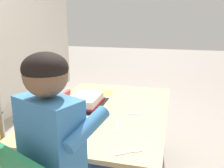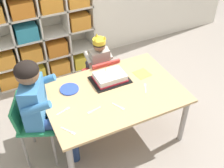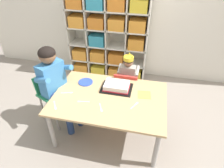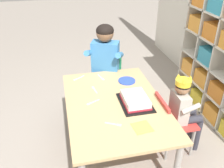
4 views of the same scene
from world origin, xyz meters
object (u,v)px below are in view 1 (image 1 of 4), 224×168
birthday_cake_on_tray (85,101)px  fork_at_table_front_edge (117,127)px  fork_near_cake_tray (130,152)px  fork_near_child_seat (132,114)px  fork_by_napkin (87,142)px  paper_plate_stack (57,126)px  activity_table (106,117)px  classroom_chair_blue (50,120)px  fork_scattered_mid_table (125,97)px  adult_helper_seated (61,136)px  child_with_crown (38,103)px

birthday_cake_on_tray → fork_at_table_front_edge: (-0.31, -0.32, -0.03)m
birthday_cake_on_tray → fork_near_cake_tray: 0.74m
fork_near_cake_tray → fork_at_table_front_edge: bearing=-97.6°
fork_near_child_seat → fork_near_cake_tray: 0.50m
fork_by_napkin → fork_at_table_front_edge: size_ratio=1.01×
paper_plate_stack → fork_by_napkin: paper_plate_stack is taller
activity_table → classroom_chair_blue: (0.12, 0.52, -0.13)m
birthday_cake_on_tray → fork_scattered_mid_table: birthday_cake_on_tray is taller
fork_scattered_mid_table → paper_plate_stack: bearing=-85.7°
adult_helper_seated → activity_table: bearing=-70.1°
birthday_cake_on_tray → fork_by_napkin: size_ratio=2.74×
fork_near_child_seat → fork_scattered_mid_table: size_ratio=1.01×
fork_near_child_seat → birthday_cake_on_tray: bearing=-39.6°
child_with_crown → fork_at_table_front_edge: bearing=64.0°
fork_by_napkin → fork_near_child_seat: 0.48m
paper_plate_stack → fork_near_cake_tray: size_ratio=1.40×
birthday_cake_on_tray → fork_at_table_front_edge: bearing=-134.3°
activity_table → child_with_crown: 0.64m
fork_by_napkin → fork_near_cake_tray: bearing=63.4°
birthday_cake_on_tray → paper_plate_stack: bearing=174.7°
birthday_cake_on_tray → activity_table: bearing=-105.7°
birthday_cake_on_tray → fork_near_cake_tray: bearing=-142.2°
fork_by_napkin → fork_at_table_front_edge: 0.25m
classroom_chair_blue → paper_plate_stack: size_ratio=3.40×
fork_scattered_mid_table → child_with_crown: bearing=-137.5°
paper_plate_stack → activity_table: bearing=-31.1°
fork_near_cake_tray → fork_at_table_front_edge: size_ratio=0.96×
fork_scattered_mid_table → fork_near_cake_tray: 0.86m
classroom_chair_blue → fork_by_napkin: bearing=42.8°
birthday_cake_on_tray → fork_near_child_seat: birthday_cake_on_tray is taller
adult_helper_seated → fork_at_table_front_edge: 0.44m
fork_scattered_mid_table → activity_table: bearing=-75.9°
birthday_cake_on_tray → fork_scattered_mid_table: size_ratio=2.93×
adult_helper_seated → fork_scattered_mid_table: size_ratio=8.59×
fork_near_cake_tray → fork_at_table_front_edge: 0.30m
classroom_chair_blue → adult_helper_seated: size_ratio=0.56×
classroom_chair_blue → birthday_cake_on_tray: size_ratio=1.65×
birthday_cake_on_tray → paper_plate_stack: birthday_cake_on_tray is taller
activity_table → fork_scattered_mid_table: size_ratio=10.19×
classroom_chair_blue → fork_near_cake_tray: classroom_chair_blue is taller
birthday_cake_on_tray → adult_helper_seated: bearing=-168.5°
adult_helper_seated → fork_near_child_seat: (0.61, -0.23, -0.11)m
adult_helper_seated → birthday_cake_on_tray: adult_helper_seated is taller
classroom_chair_blue → adult_helper_seated: adult_helper_seated is taller
fork_at_table_front_edge → adult_helper_seated: bearing=144.6°
adult_helper_seated → fork_at_table_front_edge: adult_helper_seated is taller
paper_plate_stack → fork_scattered_mid_table: bearing=-23.8°
classroom_chair_blue → fork_near_cake_tray: (-0.65, -0.80, 0.20)m
fork_by_napkin → fork_near_cake_tray: (-0.04, -0.24, 0.00)m
fork_near_child_seat → adult_helper_seated: bearing=43.4°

